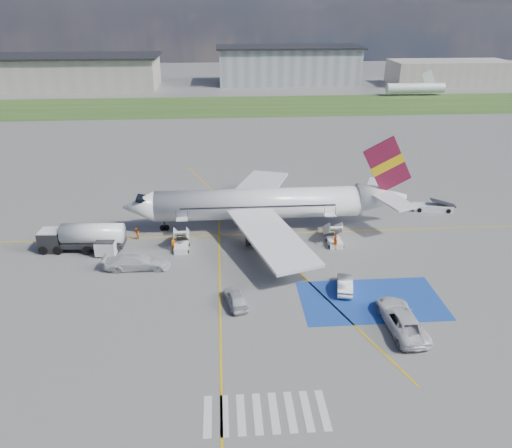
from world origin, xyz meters
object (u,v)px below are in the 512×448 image
object	(u,v)px
airliner	(269,203)
gpu_cart	(106,249)
van_white_a	(402,317)
car_silver_b	(345,284)
belt_loader	(433,208)
car_silver_a	(236,298)
fuel_tanker	(83,239)
van_white_b	(137,260)

from	to	relation	value
airliner	gpu_cart	distance (m)	20.83
gpu_cart	van_white_a	xyz separation A→B (m)	(29.55, -16.06, 0.28)
airliner	gpu_cart	world-z (taller)	airliner
airliner	car_silver_b	distance (m)	17.33
belt_loader	car_silver_a	size ratio (longest dim) A/B	1.34
airliner	belt_loader	world-z (taller)	airliner
airliner	car_silver_b	xyz separation A→B (m)	(6.28, -15.93, -2.68)
fuel_tanker	belt_loader	xyz separation A→B (m)	(46.29, 8.72, -0.98)
fuel_tanker	car_silver_b	world-z (taller)	fuel_tanker
car_silver_a	van_white_a	bearing A→B (deg)	149.30
car_silver_a	van_white_a	size ratio (longest dim) A/B	0.73
airliner	car_silver_a	size ratio (longest dim) A/B	8.34
gpu_cart	belt_loader	xyz separation A→B (m)	(43.34, 10.49, -0.43)
fuel_tanker	car_silver_a	xyz separation A→B (m)	(17.63, -13.05, -0.66)
gpu_cart	belt_loader	world-z (taller)	gpu_cart
car_silver_a	van_white_b	world-z (taller)	van_white_b
van_white_a	car_silver_a	bearing A→B (deg)	-19.55
airliner	van_white_a	distance (m)	24.74
gpu_cart	car_silver_b	size ratio (longest dim) A/B	0.55
car_silver_a	fuel_tanker	bearing A→B (deg)	-49.35
airliner	van_white_a	world-z (taller)	airliner
car_silver_b	van_white_b	bearing A→B (deg)	-3.32
belt_loader	van_white_a	distance (m)	29.93
airliner	car_silver_a	xyz separation A→B (m)	(-4.95, -17.77, -2.64)
fuel_tanker	gpu_cart	bearing A→B (deg)	-27.13
fuel_tanker	car_silver_a	bearing A→B (deg)	-32.61
van_white_b	van_white_a	bearing A→B (deg)	-116.00
gpu_cart	airliner	bearing A→B (deg)	22.66
belt_loader	car_silver_b	distance (m)	26.48
car_silver_b	van_white_b	size ratio (longest dim) A/B	0.80
van_white_b	car_silver_b	bearing A→B (deg)	-105.11
airliner	van_white_a	xyz separation A→B (m)	(9.92, -22.55, -2.26)
airliner	belt_loader	size ratio (longest dim) A/B	6.24
gpu_cart	van_white_b	size ratio (longest dim) A/B	0.44
gpu_cart	van_white_a	world-z (taller)	van_white_a
fuel_tanker	van_white_b	bearing A→B (deg)	-32.24
fuel_tanker	van_white_a	distance (m)	37.07
car_silver_a	van_white_b	size ratio (longest dim) A/B	0.81
gpu_cart	car_silver_b	xyz separation A→B (m)	(25.91, -9.44, -0.14)
belt_loader	van_white_a	xyz separation A→B (m)	(-13.79, -26.56, 0.71)
fuel_tanker	van_white_b	world-z (taller)	fuel_tanker
gpu_cart	car_silver_b	world-z (taller)	gpu_cart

